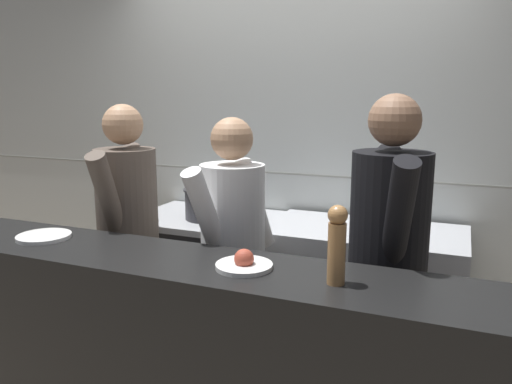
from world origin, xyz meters
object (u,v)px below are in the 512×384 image
Objects in this scene: chef_line at (387,265)px; plated_dish_appetiser at (244,263)px; oven_range at (206,278)px; chef_sous at (233,257)px; pepper_mill at (337,243)px; stock_pot at (210,203)px; mixing_bowl_steel at (393,225)px; plated_dish_main at (44,236)px; chefs_knife at (390,234)px; chef_head_cook at (128,236)px.

plated_dish_appetiser is at bearing -149.37° from chef_line.
chef_sous is (0.54, -0.70, 0.44)m from oven_range.
pepper_mill is at bearing -3.48° from plated_dish_appetiser.
oven_range is at bearing 124.33° from plated_dish_appetiser.
stock_pot is at bearing 123.25° from plated_dish_appetiser.
mixing_bowl_steel is (1.19, -0.01, -0.03)m from stock_pot.
oven_range is 4.15× the size of plated_dish_appetiser.
chefs_knife is at bearing 37.95° from plated_dish_main.
oven_range is 0.58× the size of chef_sous.
oven_range is 0.84m from chef_head_cook.
chef_head_cook is at bearing -104.50° from stock_pot.
oven_range is 1.35m from mixing_bowl_steel.
chef_head_cook reaches higher than mixing_bowl_steel.
chefs_knife is 0.20× the size of chef_sous.
pepper_mill is at bearing -1.48° from plated_dish_main.
chef_line reaches higher than chef_sous.
plated_dish_appetiser is (1.03, -0.01, 0.01)m from plated_dish_main.
chef_sous is at bearing 140.71° from pepper_mill.
pepper_mill is (1.39, -0.04, 0.14)m from plated_dish_main.
stock_pot reaches higher than mixing_bowl_steel.
plated_dish_main is 1.11× the size of plated_dish_appetiser.
plated_dish_main is 1.40m from pepper_mill.
plated_dish_appetiser reaches higher than chefs_knife.
pepper_mill is 0.90m from chef_sous.
mixing_bowl_steel is 1.24m from plated_dish_appetiser.
pepper_mill is 0.59m from chef_line.
chefs_knife is at bearing -3.95° from oven_range.
oven_range is 0.99m from chef_sous.
plated_dish_appetiser is 1.09m from chef_head_cook.
stock_pot is 1.54× the size of plated_dish_appetiser.
chefs_knife is 1.82m from plated_dish_main.
chef_head_cook reaches higher than stock_pot.
plated_dish_main is 0.54m from chef_head_cook.
stock_pot is 1.10× the size of chefs_knife.
mixing_bowl_steel is (1.24, -0.05, 0.52)m from oven_range.
stock_pot is 1.18m from chefs_knife.
plated_dish_main is at bearing -99.39° from oven_range.
oven_range is at bearing 177.92° from mixing_bowl_steel.
oven_range is 1.32m from chefs_knife.
chef_line is at bearing -83.54° from chefs_knife.
plated_dish_appetiser is 0.13× the size of chef_line.
chef_line reaches higher than plated_dish_appetiser.
chef_line reaches higher than oven_range.
chefs_knife reaches higher than oven_range.
chefs_knife is at bearing -105.46° from mixing_bowl_steel.
chef_head_cook is at bearing -99.17° from oven_range.
chef_sous is at bearing 163.12° from chef_line.
plated_dish_main is at bearing -141.28° from mixing_bowl_steel.
plated_dish_main is 1.03m from plated_dish_appetiser.
oven_range is at bearing 147.30° from stock_pot.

